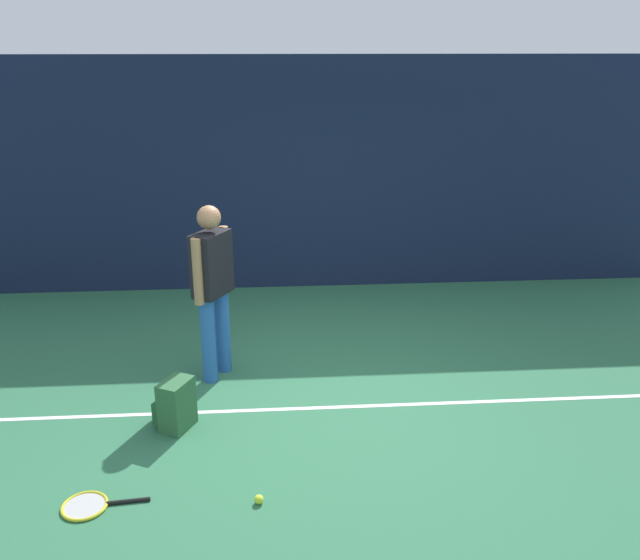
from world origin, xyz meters
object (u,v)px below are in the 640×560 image
Objects in this scene: backpack at (175,405)px; tennis_ball_near_player at (259,499)px; tennis_player at (213,282)px; tennis_racket at (89,505)px.

tennis_ball_near_player is (0.71, -1.04, -0.18)m from backpack.
tennis_player is 25.76× the size of tennis_ball_near_player.
tennis_player is 2.72× the size of tennis_racket.
tennis_player reaches higher than tennis_racket.
tennis_player is 3.86× the size of backpack.
backpack is 1.27m from tennis_ball_near_player.
backpack is at bearing -167.29° from tennis_player.
tennis_racket is at bearing 177.77° from tennis_ball_near_player.
tennis_player reaches higher than tennis_ball_near_player.
tennis_player is 1.22m from backpack.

